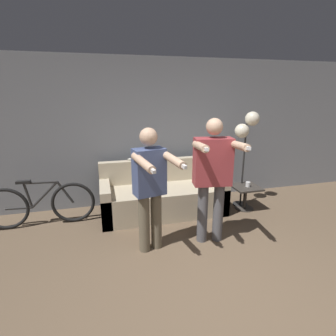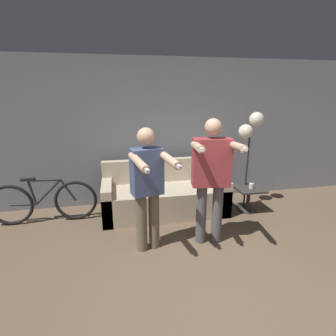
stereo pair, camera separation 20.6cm
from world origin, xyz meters
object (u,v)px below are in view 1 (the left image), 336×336
object	(u,v)px
bicycle	(40,205)
couch	(163,196)
cup	(248,184)
cat	(142,155)
floor_lamp	(247,130)
person_right	(213,173)
person_left	(150,184)
side_table	(245,193)

from	to	relation	value
bicycle	couch	bearing A→B (deg)	-0.37
cup	bicycle	distance (m)	3.41
cat	floor_lamp	xyz separation A→B (m)	(1.77, -0.38, 0.41)
person_right	cup	distance (m)	1.42
couch	person_left	bearing A→B (deg)	-111.24
cat	side_table	bearing A→B (deg)	-17.54
couch	cat	world-z (taller)	cat
cat	side_table	world-z (taller)	cat
person_left	side_table	size ratio (longest dim) A/B	3.51
floor_lamp	bicycle	bearing A→B (deg)	178.69
person_left	cup	world-z (taller)	person_left
couch	person_right	size ratio (longest dim) A/B	1.22
cup	bicycle	size ratio (longest dim) A/B	0.05
cat	bicycle	world-z (taller)	cat
couch	floor_lamp	xyz separation A→B (m)	(1.47, -0.07, 1.09)
couch	side_table	distance (m)	1.46
person_left	cup	xyz separation A→B (m)	(1.88, 0.80, -0.45)
cat	side_table	size ratio (longest dim) A/B	0.88
person_right	cup	bearing A→B (deg)	45.52
person_right	cat	size ratio (longest dim) A/B	4.23
person_left	floor_lamp	distance (m)	2.18
couch	person_right	world-z (taller)	person_right
floor_lamp	cup	world-z (taller)	floor_lamp
person_left	cat	world-z (taller)	person_left
person_left	floor_lamp	world-z (taller)	floor_lamp
person_right	floor_lamp	xyz separation A→B (m)	(1.05, 0.99, 0.38)
person_left	floor_lamp	bearing A→B (deg)	15.07
person_right	person_left	bearing A→B (deg)	-171.67
person_right	cup	world-z (taller)	person_right
floor_lamp	person_left	bearing A→B (deg)	-152.09
cup	bicycle	world-z (taller)	bicycle
floor_lamp	side_table	size ratio (longest dim) A/B	3.69
couch	cat	distance (m)	0.80
person_left	side_table	xyz separation A→B (m)	(1.86, 0.82, -0.61)
bicycle	cup	bearing A→B (deg)	-4.55
bicycle	side_table	bearing A→B (deg)	-4.24
bicycle	cat	bearing A→B (deg)	10.38
person_left	cat	bearing A→B (deg)	72.40
person_right	side_table	xyz separation A→B (m)	(1.02, 0.82, -0.69)
couch	floor_lamp	distance (m)	1.83
floor_lamp	side_table	distance (m)	1.09
couch	person_right	bearing A→B (deg)	-68.44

